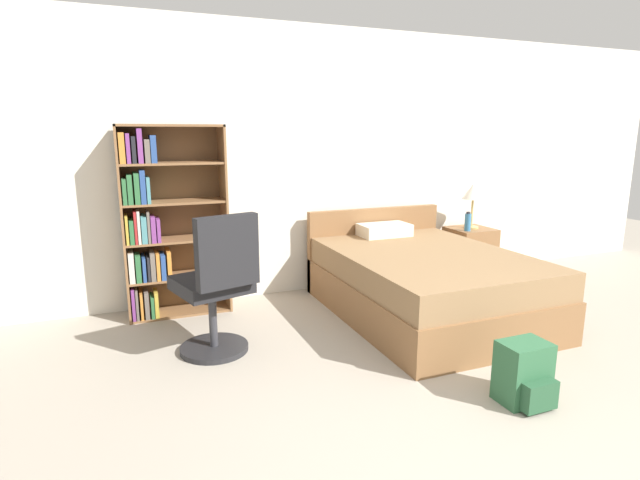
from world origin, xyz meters
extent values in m
plane|color=#A39989|center=(0.00, 0.00, 0.00)|extent=(14.00, 14.00, 0.00)
cube|color=silver|center=(0.00, 3.23, 1.30)|extent=(9.00, 0.06, 2.60)
cube|color=brown|center=(-1.89, 2.98, 0.83)|extent=(0.02, 0.34, 1.66)
cube|color=brown|center=(-1.03, 2.98, 0.83)|extent=(0.02, 0.34, 1.66)
cube|color=brown|center=(-1.46, 3.15, 0.83)|extent=(0.88, 0.01, 1.66)
cube|color=brown|center=(-1.46, 2.98, 0.01)|extent=(0.84, 0.32, 0.02)
cube|color=#7A387F|center=(-1.86, 2.93, 0.16)|extent=(0.03, 0.22, 0.27)
cube|color=#665B51|center=(-1.83, 2.95, 0.15)|extent=(0.02, 0.25, 0.26)
cube|color=orange|center=(-1.79, 2.96, 0.13)|extent=(0.02, 0.27, 0.23)
cube|color=#665B51|center=(-1.75, 2.92, 0.14)|extent=(0.04, 0.20, 0.24)
cube|color=#2D6638|center=(-1.70, 2.92, 0.12)|extent=(0.03, 0.19, 0.19)
cube|color=gold|center=(-1.67, 2.92, 0.13)|extent=(0.03, 0.19, 0.22)
cube|color=brown|center=(-1.46, 2.98, 0.34)|extent=(0.84, 0.32, 0.02)
cube|color=beige|center=(-1.85, 2.95, 0.48)|extent=(0.04, 0.26, 0.26)
cube|color=#2D6638|center=(-1.79, 2.92, 0.47)|extent=(0.04, 0.19, 0.23)
cube|color=navy|center=(-1.75, 2.96, 0.46)|extent=(0.03, 0.26, 0.21)
cube|color=black|center=(-1.71, 2.96, 0.46)|extent=(0.02, 0.26, 0.21)
cube|color=#665B51|center=(-1.68, 2.94, 0.47)|extent=(0.04, 0.23, 0.24)
cube|color=orange|center=(-1.63, 2.93, 0.47)|extent=(0.03, 0.21, 0.24)
cube|color=navy|center=(-1.59, 2.92, 0.46)|extent=(0.04, 0.19, 0.22)
cube|color=orange|center=(-1.54, 2.94, 0.47)|extent=(0.03, 0.23, 0.25)
cube|color=brown|center=(-1.46, 2.98, 0.67)|extent=(0.84, 0.32, 0.02)
cube|color=gold|center=(-1.86, 2.93, 0.80)|extent=(0.02, 0.21, 0.24)
cube|color=#2D6638|center=(-1.82, 2.95, 0.79)|extent=(0.03, 0.26, 0.20)
cube|color=maroon|center=(-1.79, 2.95, 0.82)|extent=(0.02, 0.25, 0.27)
cube|color=beige|center=(-1.76, 2.93, 0.82)|extent=(0.02, 0.22, 0.27)
cube|color=teal|center=(-1.73, 2.95, 0.80)|extent=(0.04, 0.24, 0.23)
cube|color=#665B51|center=(-1.69, 2.93, 0.82)|extent=(0.02, 0.22, 0.26)
cube|color=#7A387F|center=(-1.65, 2.93, 0.79)|extent=(0.04, 0.21, 0.22)
cube|color=#7A387F|center=(-1.61, 2.92, 0.78)|extent=(0.03, 0.19, 0.20)
cube|color=brown|center=(-1.46, 2.98, 1.01)|extent=(0.84, 0.32, 0.02)
cube|color=#2D6638|center=(-1.85, 2.93, 1.12)|extent=(0.03, 0.22, 0.21)
cube|color=#2D6638|center=(-1.81, 2.93, 1.14)|extent=(0.04, 0.20, 0.24)
cube|color=#2D6638|center=(-1.76, 2.95, 1.14)|extent=(0.04, 0.25, 0.25)
cube|color=navy|center=(-1.71, 2.93, 1.15)|extent=(0.04, 0.22, 0.28)
cube|color=teal|center=(-1.67, 2.94, 1.12)|extent=(0.03, 0.23, 0.22)
cube|color=brown|center=(-1.46, 2.98, 1.34)|extent=(0.84, 0.32, 0.02)
cube|color=orange|center=(-1.85, 2.94, 1.47)|extent=(0.04, 0.24, 0.25)
cube|color=#7A387F|center=(-1.80, 2.96, 1.47)|extent=(0.03, 0.26, 0.24)
cube|color=black|center=(-1.76, 2.95, 1.46)|extent=(0.03, 0.24, 0.22)
cube|color=#7A387F|center=(-1.71, 2.92, 1.49)|extent=(0.04, 0.20, 0.28)
cube|color=#665B51|center=(-1.66, 2.93, 1.44)|extent=(0.04, 0.20, 0.19)
cube|color=navy|center=(-1.61, 2.95, 1.46)|extent=(0.04, 0.24, 0.22)
cube|color=brown|center=(-1.46, 2.98, 1.65)|extent=(0.88, 0.34, 0.02)
cube|color=brown|center=(0.55, 2.09, 0.17)|extent=(1.47, 2.03, 0.35)
cube|color=olive|center=(0.55, 2.09, 0.46)|extent=(1.44, 1.99, 0.23)
cube|color=brown|center=(0.55, 3.07, 0.41)|extent=(1.47, 0.08, 0.83)
cube|color=silver|center=(0.55, 2.86, 0.64)|extent=(0.50, 0.30, 0.12)
cylinder|color=#232326|center=(-1.32, 2.05, 0.02)|extent=(0.50, 0.50, 0.04)
cylinder|color=#333338|center=(-1.32, 2.05, 0.25)|extent=(0.06, 0.06, 0.43)
cube|color=black|center=(-1.32, 2.05, 0.52)|extent=(0.59, 0.59, 0.10)
cube|color=black|center=(-1.25, 1.78, 0.81)|extent=(0.45, 0.19, 0.49)
cube|color=brown|center=(1.65, 2.89, 0.28)|extent=(0.45, 0.43, 0.57)
sphere|color=tan|center=(1.65, 2.66, 0.40)|extent=(0.02, 0.02, 0.02)
cylinder|color=tan|center=(1.65, 2.89, 0.58)|extent=(0.15, 0.15, 0.02)
cylinder|color=tan|center=(1.65, 2.89, 0.74)|extent=(0.02, 0.02, 0.30)
cone|color=white|center=(1.65, 2.89, 0.98)|extent=(0.24, 0.24, 0.17)
cylinder|color=teal|center=(1.51, 2.78, 0.66)|extent=(0.07, 0.07, 0.19)
cylinder|color=#2D2D33|center=(1.51, 2.78, 0.76)|extent=(0.04, 0.04, 0.02)
cube|color=#2D603D|center=(0.27, 0.64, 0.19)|extent=(0.29, 0.21, 0.38)
cube|color=#275234|center=(0.27, 0.50, 0.10)|extent=(0.22, 0.07, 0.17)
camera|label=1|loc=(-1.88, -1.46, 1.59)|focal=28.00mm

